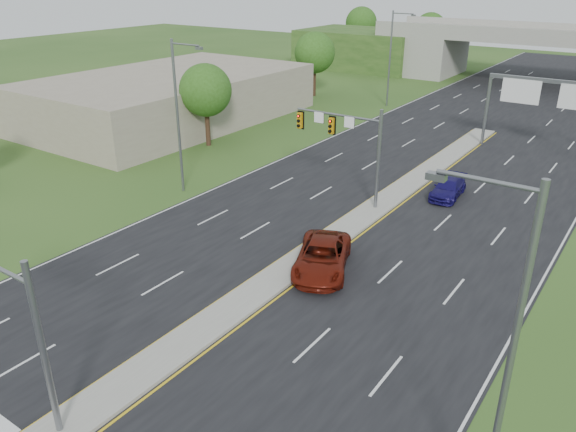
% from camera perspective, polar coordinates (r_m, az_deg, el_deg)
% --- Properties ---
extents(road, '(24.00, 160.00, 0.02)m').
position_cam_1_polar(road, '(48.11, 14.19, 4.52)').
color(road, black).
rests_on(road, ground).
extents(median, '(2.00, 54.00, 0.16)m').
position_cam_1_polar(median, '(37.76, 7.48, -0.15)').
color(median, gray).
rests_on(median, road).
extents(lane_markings, '(23.72, 160.00, 0.01)m').
position_cam_1_polar(lane_markings, '(42.98, 10.45, 2.57)').
color(lane_markings, gold).
rests_on(lane_markings, road).
extents(signal_mast_far, '(6.62, 0.60, 7.00)m').
position_cam_1_polar(signal_mast_far, '(38.79, 6.21, 7.84)').
color(signal_mast_far, slate).
rests_on(signal_mast_far, ground).
extents(sign_gantry, '(11.58, 0.44, 6.67)m').
position_cam_1_polar(sign_gantry, '(54.50, 25.34, 10.92)').
color(sign_gantry, slate).
rests_on(sign_gantry, ground).
extents(overpass, '(80.00, 14.00, 8.10)m').
position_cam_1_polar(overpass, '(90.04, 25.36, 14.10)').
color(overpass, gray).
rests_on(overpass, ground).
extents(lightpole_l_mid, '(2.85, 0.25, 11.00)m').
position_cam_1_polar(lightpole_l_mid, '(41.12, -11.00, 10.45)').
color(lightpole_l_mid, slate).
rests_on(lightpole_l_mid, ground).
extents(lightpole_l_far, '(2.85, 0.25, 11.00)m').
position_cam_1_polar(lightpole_l_far, '(69.79, 10.49, 15.83)').
color(lightpole_l_far, slate).
rests_on(lightpole_l_far, ground).
extents(lightpole_r_near, '(2.85, 0.25, 11.00)m').
position_cam_1_polar(lightpole_r_near, '(15.99, 21.00, -13.07)').
color(lightpole_r_near, slate).
rests_on(lightpole_r_near, ground).
extents(tree_l_near, '(4.80, 4.80, 7.60)m').
position_cam_1_polar(tree_l_near, '(52.90, -8.38, 12.51)').
color(tree_l_near, '#382316').
rests_on(tree_l_near, ground).
extents(tree_l_mid, '(5.20, 5.20, 8.12)m').
position_cam_1_polar(tree_l_mid, '(74.92, 2.74, 16.24)').
color(tree_l_mid, '#382316').
rests_on(tree_l_mid, ground).
extents(tree_back_a, '(6.00, 6.00, 8.85)m').
position_cam_1_polar(tree_back_a, '(115.48, 7.45, 18.89)').
color(tree_back_a, '#382316').
rests_on(tree_back_a, ground).
extents(tree_back_b, '(5.60, 5.60, 8.32)m').
position_cam_1_polar(tree_back_b, '(109.73, 14.23, 17.98)').
color(tree_back_b, '#382316').
rests_on(tree_back_b, ground).
extents(commercial_building, '(18.00, 30.00, 5.00)m').
position_cam_1_polar(commercial_building, '(63.82, -11.91, 11.72)').
color(commercial_building, gray).
rests_on(commercial_building, ground).
extents(car_far_a, '(4.89, 6.54, 1.65)m').
position_cam_1_polar(car_far_a, '(30.85, 3.49, -4.17)').
color(car_far_a, '#5C1409').
rests_on(car_far_a, road).
extents(car_far_b, '(2.20, 4.66, 1.31)m').
position_cam_1_polar(car_far_b, '(42.53, 15.96, 2.74)').
color(car_far_b, '#140D52').
rests_on(car_far_b, road).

